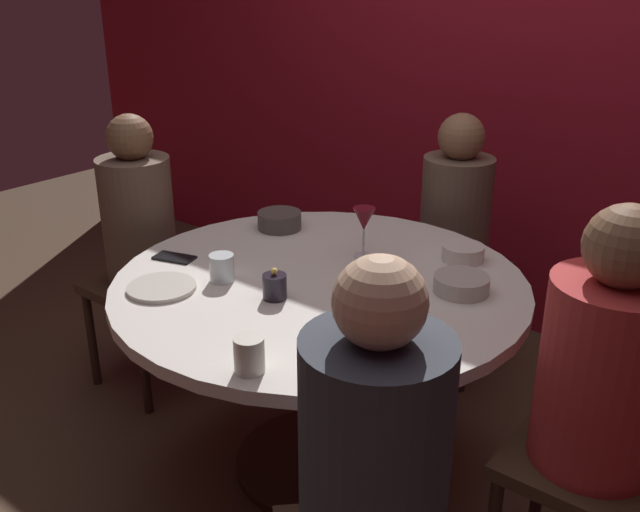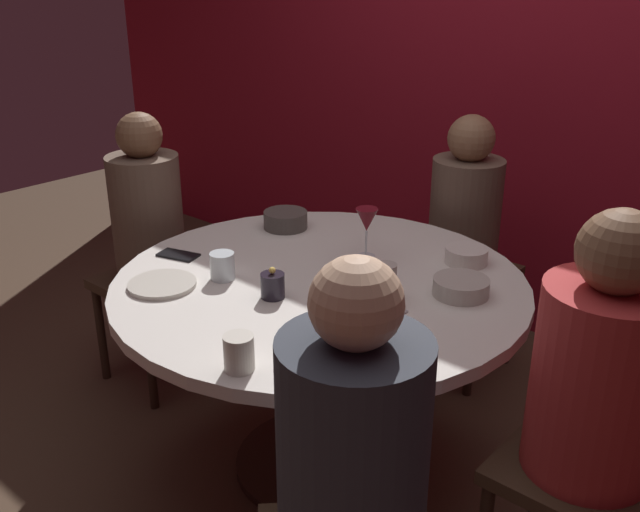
% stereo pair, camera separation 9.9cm
% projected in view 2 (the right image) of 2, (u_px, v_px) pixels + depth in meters
% --- Properties ---
extents(ground_plane, '(8.00, 8.00, 0.00)m').
position_uv_depth(ground_plane, '(320.00, 464.00, 2.54)').
color(ground_plane, '#4C3828').
extents(back_wall, '(6.00, 0.10, 2.60)m').
position_uv_depth(back_wall, '(542.00, 54.00, 3.07)').
color(back_wall, maroon).
rests_on(back_wall, ground).
extents(dining_table, '(1.33, 1.33, 0.73)m').
position_uv_depth(dining_table, '(320.00, 321.00, 2.32)').
color(dining_table, silver).
rests_on(dining_table, ground).
extents(seated_diner_left, '(0.40, 0.40, 1.15)m').
position_uv_depth(seated_diner_left, '(148.00, 223.00, 2.82)').
color(seated_diner_left, '#3F2D1E').
rests_on(seated_diner_left, ground).
extents(seated_diner_back, '(0.40, 0.40, 1.12)m').
position_uv_depth(seated_diner_back, '(465.00, 218.00, 2.91)').
color(seated_diner_back, '#3F2D1E').
rests_on(seated_diner_back, ground).
extents(seated_diner_right, '(0.40, 0.40, 1.17)m').
position_uv_depth(seated_diner_right, '(598.00, 382.00, 1.72)').
color(seated_diner_right, '#3F2D1E').
rests_on(seated_diner_right, ground).
extents(seated_diner_front_right, '(0.57, 0.57, 1.19)m').
position_uv_depth(seated_diner_front_right, '(353.00, 468.00, 1.42)').
color(seated_diner_front_right, '#3F2D1E').
rests_on(seated_diner_front_right, ground).
extents(candle_holder, '(0.07, 0.07, 0.10)m').
position_uv_depth(candle_holder, '(273.00, 285.00, 2.12)').
color(candle_holder, black).
rests_on(candle_holder, dining_table).
extents(wine_glass, '(0.08, 0.08, 0.18)m').
position_uv_depth(wine_glass, '(367.00, 222.00, 2.38)').
color(wine_glass, silver).
rests_on(wine_glass, dining_table).
extents(dinner_plate, '(0.21, 0.21, 0.01)m').
position_uv_depth(dinner_plate, '(162.00, 284.00, 2.21)').
color(dinner_plate, beige).
rests_on(dinner_plate, dining_table).
extents(cell_phone, '(0.15, 0.11, 0.01)m').
position_uv_depth(cell_phone, '(178.00, 255.00, 2.44)').
color(cell_phone, black).
rests_on(cell_phone, dining_table).
extents(bowl_serving_large, '(0.20, 0.20, 0.06)m').
position_uv_depth(bowl_serving_large, '(348.00, 350.00, 1.79)').
color(bowl_serving_large, '#B7B7BC').
rests_on(bowl_serving_large, dining_table).
extents(bowl_salad_center, '(0.17, 0.17, 0.07)m').
position_uv_depth(bowl_salad_center, '(286.00, 220.00, 2.68)').
color(bowl_salad_center, '#4C4742').
rests_on(bowl_salad_center, dining_table).
extents(bowl_small_white, '(0.14, 0.14, 0.05)m').
position_uv_depth(bowl_small_white, '(466.00, 255.00, 2.37)').
color(bowl_small_white, silver).
rests_on(bowl_small_white, dining_table).
extents(bowl_sauce_side, '(0.17, 0.17, 0.05)m').
position_uv_depth(bowl_sauce_side, '(461.00, 287.00, 2.14)').
color(bowl_sauce_side, '#B2ADA3').
rests_on(bowl_sauce_side, dining_table).
extents(cup_near_candle, '(0.08, 0.08, 0.09)m').
position_uv_depth(cup_near_candle, '(222.00, 266.00, 2.25)').
color(cup_near_candle, silver).
rests_on(cup_near_candle, dining_table).
extents(cup_by_left_diner, '(0.07, 0.07, 0.11)m').
position_uv_depth(cup_by_left_diner, '(385.00, 282.00, 2.10)').
color(cup_by_left_diner, '#B2ADA3').
rests_on(cup_by_left_diner, dining_table).
extents(cup_by_right_diner, '(0.08, 0.08, 0.09)m').
position_uv_depth(cup_by_right_diner, '(239.00, 353.00, 1.74)').
color(cup_by_right_diner, beige).
rests_on(cup_by_right_diner, dining_table).
extents(fork_near_plate, '(0.04, 0.18, 0.01)m').
position_uv_depth(fork_near_plate, '(354.00, 279.00, 2.26)').
color(fork_near_plate, '#B7B7BC').
rests_on(fork_near_plate, dining_table).
extents(knife_near_plate, '(0.03, 0.18, 0.01)m').
position_uv_depth(knife_near_plate, '(386.00, 321.00, 1.99)').
color(knife_near_plate, '#B7B7BC').
rests_on(knife_near_plate, dining_table).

